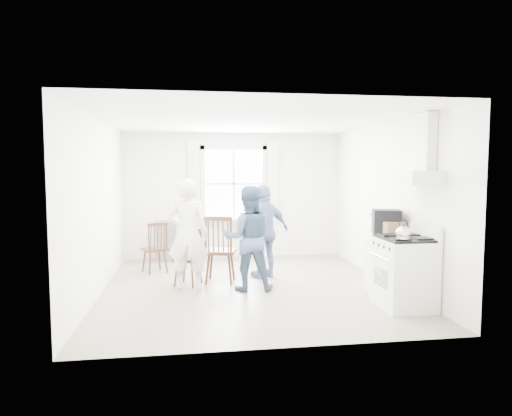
{
  "coord_description": "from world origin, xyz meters",
  "views": [
    {
      "loc": [
        -0.93,
        -7.0,
        1.85
      ],
      "look_at": [
        0.13,
        0.2,
        1.23
      ],
      "focal_mm": 32.0,
      "sensor_mm": 36.0,
      "label": 1
    }
  ],
  "objects": [
    {
      "name": "room_shell",
      "position": [
        0.0,
        0.0,
        1.3
      ],
      "size": [
        4.62,
        5.12,
        2.64
      ],
      "color": "gray",
      "rests_on": "ground"
    },
    {
      "name": "windsor_chair_c",
      "position": [
        -0.87,
        0.24,
        0.56
      ],
      "size": [
        0.51,
        0.51,
        0.92
      ],
      "color": "#402214",
      "rests_on": "ground"
    },
    {
      "name": "person_mid",
      "position": [
        -0.04,
        -0.16,
        0.8
      ],
      "size": [
        0.83,
        0.83,
        1.6
      ],
      "primitive_type": "imported",
      "rotation": [
        0.0,
        0.0,
        3.06
      ],
      "color": "#3F5475",
      "rests_on": "ground"
    },
    {
      "name": "shelf_unit",
      "position": [
        -1.4,
        2.33,
        0.4
      ],
      "size": [
        0.4,
        0.3,
        0.8
      ],
      "primitive_type": "cube",
      "color": "slate",
      "rests_on": "ground"
    },
    {
      "name": "person_left",
      "position": [
        -0.95,
        -0.04,
        0.86
      ],
      "size": [
        0.72,
        0.72,
        1.71
      ],
      "primitive_type": "imported",
      "rotation": [
        0.0,
        0.0,
        2.98
      ],
      "color": "white",
      "rests_on": "ground"
    },
    {
      "name": "range_hood",
      "position": [
        2.07,
        -1.35,
        1.9
      ],
      "size": [
        0.45,
        0.76,
        0.94
      ],
      "color": "silver",
      "rests_on": "room_shell"
    },
    {
      "name": "window_assembly",
      "position": [
        0.0,
        2.45,
        1.46
      ],
      "size": [
        1.88,
        0.24,
        1.7
      ],
      "color": "white",
      "rests_on": "room_shell"
    },
    {
      "name": "stereo_stack",
      "position": [
        1.97,
        -0.62,
        1.08
      ],
      "size": [
        0.48,
        0.45,
        0.35
      ],
      "color": "black",
      "rests_on": "low_cabinet"
    },
    {
      "name": "low_cabinet",
      "position": [
        1.98,
        -0.65,
        0.45
      ],
      "size": [
        0.5,
        0.55,
        0.9
      ],
      "primitive_type": "cube",
      "color": "silver",
      "rests_on": "ground"
    },
    {
      "name": "cardboard_box",
      "position": [
        2.0,
        -0.78,
        0.99
      ],
      "size": [
        0.32,
        0.24,
        0.19
      ],
      "primitive_type": "cube",
      "rotation": [
        0.0,
        0.0,
        0.12
      ],
      "color": "olive",
      "rests_on": "low_cabinet"
    },
    {
      "name": "windsor_chair_a",
      "position": [
        -1.51,
        1.18,
        0.56
      ],
      "size": [
        0.52,
        0.51,
        0.92
      ],
      "color": "#402214",
      "rests_on": "ground"
    },
    {
      "name": "windsor_chair_b",
      "position": [
        -0.46,
        0.27,
        0.68
      ],
      "size": [
        0.56,
        0.55,
        1.11
      ],
      "color": "#402214",
      "rests_on": "ground"
    },
    {
      "name": "potted_plant",
      "position": [
        0.42,
        2.36,
        1.01
      ],
      "size": [
        0.18,
        0.18,
        0.31
      ],
      "primitive_type": "imported",
      "rotation": [
        0.0,
        0.0,
        0.05
      ],
      "color": "#316E38",
      "rests_on": "window_assembly"
    },
    {
      "name": "kettle",
      "position": [
        1.77,
        -1.58,
        1.04
      ],
      "size": [
        0.18,
        0.18,
        0.26
      ],
      "color": "silver",
      "rests_on": "gas_stove"
    },
    {
      "name": "person_right",
      "position": [
        0.34,
        0.61,
        0.8
      ],
      "size": [
        1.22,
        1.22,
        1.59
      ],
      "primitive_type": "imported",
      "rotation": [
        0.0,
        0.0,
        3.54
      ],
      "color": "navy",
      "rests_on": "ground"
    },
    {
      "name": "gas_stove",
      "position": [
        1.91,
        -1.35,
        0.48
      ],
      "size": [
        0.68,
        0.76,
        1.12
      ],
      "color": "white",
      "rests_on": "ground"
    }
  ]
}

